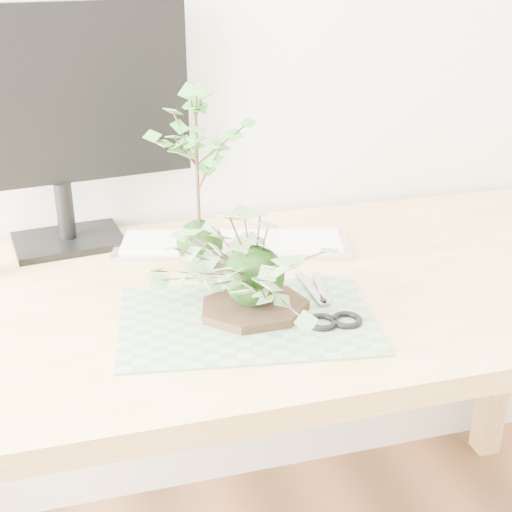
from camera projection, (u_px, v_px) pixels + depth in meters
name	position (u px, v px, depth m)	size (l,w,h in m)	color
desk	(256.00, 330.00, 1.28)	(1.60, 0.70, 0.74)	#D8BB84
cutting_mat	(247.00, 320.00, 1.13)	(0.40, 0.27, 0.00)	#587A5A
stone_dish	(254.00, 308.00, 1.15)	(0.18, 0.18, 0.01)	black
ivy_kokedama	(254.00, 249.00, 1.11)	(0.35, 0.35, 0.20)	black
maple_kokedama	(196.00, 131.00, 1.23)	(0.21, 0.21, 0.36)	black
keyboard	(232.00, 244.00, 1.40)	(0.48, 0.25, 0.02)	#BABAC1
monitor	(54.00, 112.00, 1.32)	(0.52, 0.18, 0.46)	black
scissors	(332.00, 313.00, 1.14)	(0.10, 0.21, 0.01)	gray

